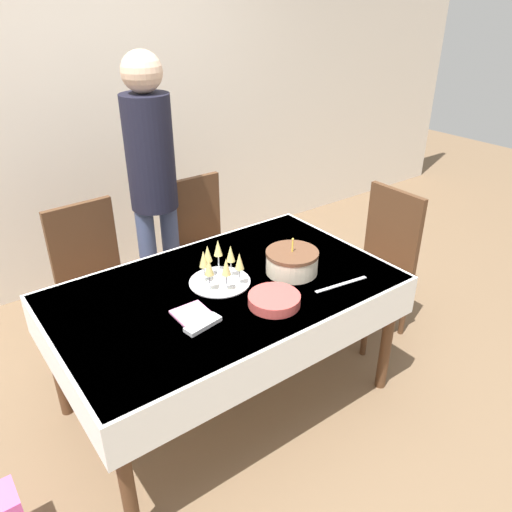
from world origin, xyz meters
The scene contains 13 objects.
ground_plane centered at (0.00, 0.00, 0.00)m, with size 12.00×12.00×0.00m, color brown.
wall_back centered at (0.00, 1.76, 1.35)m, with size 8.00×0.05×2.70m.
dining_table centered at (0.00, 0.00, 0.62)m, with size 1.65×1.01×0.73m.
dining_chair_far_left centered at (-0.37, 0.83, 0.51)m, with size 0.44×0.44×0.94m.
dining_chair_far_right centered at (0.36, 0.83, 0.51)m, with size 0.42×0.42×0.94m.
dining_chair_right_end centered at (1.15, 0.00, 0.51)m, with size 0.42×0.42×0.94m.
birthday_cake centered at (0.35, -0.09, 0.78)m, with size 0.27×0.27×0.19m.
champagne_tray centered at (0.00, 0.04, 0.82)m, with size 0.30×0.30×0.18m.
plate_stack_main centered at (0.09, -0.27, 0.75)m, with size 0.24×0.24×0.05m.
cake_knife centered at (0.46, -0.33, 0.73)m, with size 0.30×0.06×0.00m.
fork_pile centered at (-0.26, -0.22, 0.74)m, with size 0.18×0.09×0.02m.
napkin_pile centered at (-0.25, -0.12, 0.73)m, with size 0.15×0.15×0.01m.
person_standing centered at (0.07, 0.87, 1.05)m, with size 0.28×0.28×1.73m.
Camera 1 is at (-1.11, -1.75, 2.00)m, focal length 35.00 mm.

